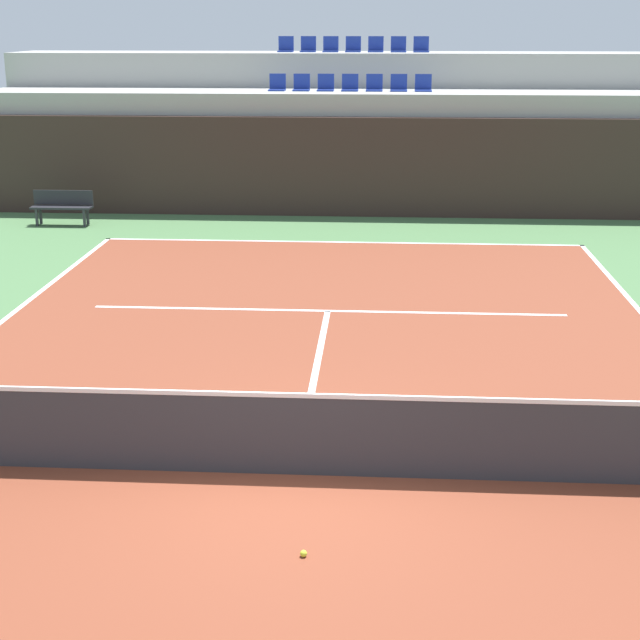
% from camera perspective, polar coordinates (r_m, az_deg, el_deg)
% --- Properties ---
extents(ground_plane, '(80.00, 80.00, 0.00)m').
position_cam_1_polar(ground_plane, '(10.91, -1.49, -9.14)').
color(ground_plane, '#477042').
extents(court_surface, '(11.00, 24.00, 0.01)m').
position_cam_1_polar(court_surface, '(10.90, -1.49, -9.11)').
color(court_surface, brown).
rests_on(court_surface, ground_plane).
extents(baseline_far, '(11.00, 0.10, 0.00)m').
position_cam_1_polar(baseline_far, '(22.23, 1.28, 4.62)').
color(baseline_far, white).
rests_on(baseline_far, court_surface).
extents(service_line_far, '(8.26, 0.10, 0.00)m').
position_cam_1_polar(service_line_far, '(16.86, 0.46, 0.54)').
color(service_line_far, white).
rests_on(service_line_far, court_surface).
extents(centre_service_line, '(0.10, 6.40, 0.00)m').
position_cam_1_polar(centre_service_line, '(13.83, -0.30, -3.23)').
color(centre_service_line, white).
rests_on(centre_service_line, court_surface).
extents(back_wall, '(19.61, 0.30, 2.54)m').
position_cam_1_polar(back_wall, '(25.24, 1.62, 9.02)').
color(back_wall, '#33231E').
rests_on(back_wall, ground_plane).
extents(stands_tier_lower, '(19.61, 2.40, 3.09)m').
position_cam_1_polar(stands_tier_lower, '(26.54, 1.74, 10.02)').
color(stands_tier_lower, '#9E9E99').
rests_on(stands_tier_lower, ground_plane).
extents(stands_tier_upper, '(19.61, 2.40, 4.03)m').
position_cam_1_polar(stands_tier_upper, '(28.87, 1.92, 11.53)').
color(stands_tier_upper, '#9E9E99').
rests_on(stands_tier_upper, ground_plane).
extents(seating_row_lower, '(4.34, 0.44, 0.44)m').
position_cam_1_polar(seating_row_lower, '(26.48, 1.78, 13.64)').
color(seating_row_lower, navy).
rests_on(seating_row_lower, stands_tier_lower).
extents(seating_row_upper, '(4.34, 0.44, 0.44)m').
position_cam_1_polar(seating_row_upper, '(28.84, 1.97, 15.78)').
color(seating_row_upper, navy).
rests_on(seating_row_upper, stands_tier_upper).
extents(tennis_net, '(11.08, 0.08, 1.07)m').
position_cam_1_polar(tennis_net, '(10.69, -1.51, -6.69)').
color(tennis_net, black).
rests_on(tennis_net, court_surface).
extents(player_bench, '(1.50, 0.40, 0.85)m').
position_cam_1_polar(player_bench, '(24.99, -14.97, 6.60)').
color(player_bench, '#232328').
rests_on(player_bench, ground_plane).
extents(tennis_ball_1, '(0.07, 0.07, 0.07)m').
position_cam_1_polar(tennis_ball_1, '(9.35, -0.98, -13.62)').
color(tennis_ball_1, '#CCE033').
rests_on(tennis_ball_1, court_surface).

